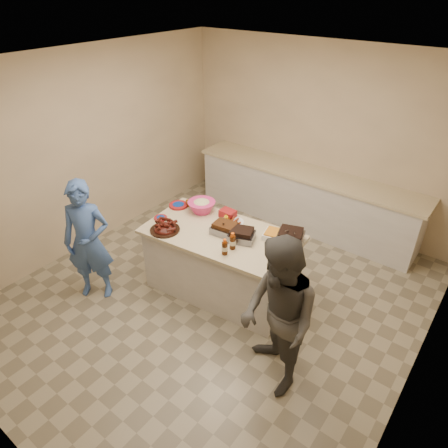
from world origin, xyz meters
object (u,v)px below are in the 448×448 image
Objects in this scene: mustard_bottle at (226,224)px; plastic_cup at (189,206)px; roasting_pan at (290,244)px; bbq_bottle_a at (232,248)px; guest_gray at (272,378)px; bbq_bottle_b at (225,254)px; rib_platter at (165,230)px; guest_blue at (99,291)px; coleslaw_bowl at (202,212)px; island at (222,289)px.

plastic_cup is (-0.64, 0.05, 0.00)m from mustard_bottle.
bbq_bottle_a is (-0.45, -0.46, 0.00)m from roasting_pan.
guest_gray is (0.47, -1.03, -0.86)m from roasting_pan.
plastic_cup is (-1.00, 0.55, 0.00)m from bbq_bottle_b.
rib_platter is 2.00m from guest_gray.
guest_blue is at bearing -111.49° from plastic_cup.
plastic_cup is at bearing 177.88° from coleslaw_bowl.
bbq_bottle_b is 0.12× the size of guest_gray.
coleslaw_bowl is 1.65m from guest_blue.
island is 5.14× the size of rib_platter.
rib_platter is 1.22× the size of roasting_pan.
roasting_pan is at bearing 26.79° from rib_platter.
island is 1.18× the size of guest_blue.
plastic_cup reaches higher than guest_gray.
guest_gray is (1.21, -0.73, 0.00)m from island.
rib_platter is at bearing -172.25° from roasting_pan.
guest_blue is (-0.48, -1.23, -0.86)m from plastic_cup.
bbq_bottle_a is at bearing -22.50° from plastic_cup.
bbq_bottle_a is at bearing 87.84° from bbq_bottle_b.
coleslaw_bowl is at bearing 145.21° from bbq_bottle_b.
bbq_bottle_b is (-0.01, -0.13, 0.00)m from bbq_bottle_a.
plastic_cup is at bearing 104.99° from rib_platter.
guest_gray is (1.93, -0.98, -0.86)m from plastic_cup.
mustard_bottle is 0.64m from plastic_cup.
coleslaw_bowl is at bearing 147.77° from island.
coleslaw_bowl is at bearing 25.08° from guest_blue.
roasting_pan is 1.24m from coleslaw_bowl.
guest_gray reaches higher than guest_blue.
bbq_bottle_a is 0.13× the size of guest_blue.
bbq_bottle_b reaches higher than guest_gray.
rib_platter is 0.23× the size of guest_blue.
mustard_bottle is at bearing 106.39° from island.
mustard_bottle is (-0.08, 0.20, 0.86)m from island.
plastic_cup is at bearing -170.62° from guest_gray.
coleslaw_bowl is (0.06, 0.60, 0.00)m from rib_platter.
mustard_bottle is (0.48, 0.56, 0.00)m from rib_platter.
bbq_bottle_a is at bearing -44.84° from mustard_bottle.
bbq_bottle_b is at bearing -146.55° from roasting_pan.
guest_blue is 2.43m from guest_gray.
plastic_cup is (-0.72, 0.25, 0.86)m from island.
mustard_bottle is 1.84m from guest_blue.
coleslaw_bowl is at bearing 84.54° from rib_platter.
plastic_cup is at bearing 162.74° from roasting_pan.
coleslaw_bowl is (-1.24, -0.05, 0.00)m from roasting_pan.
bbq_bottle_b is at bearing -168.61° from guest_gray.
bbq_bottle_b is (0.28, -0.30, 0.86)m from island.
rib_platter is at bearing -95.46° from coleslaw_bowl.
guest_blue is (-0.65, -0.62, -0.86)m from rib_platter.
rib_platter is 0.84m from bbq_bottle_b.
plastic_cup is at bearing 157.50° from bbq_bottle_a.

